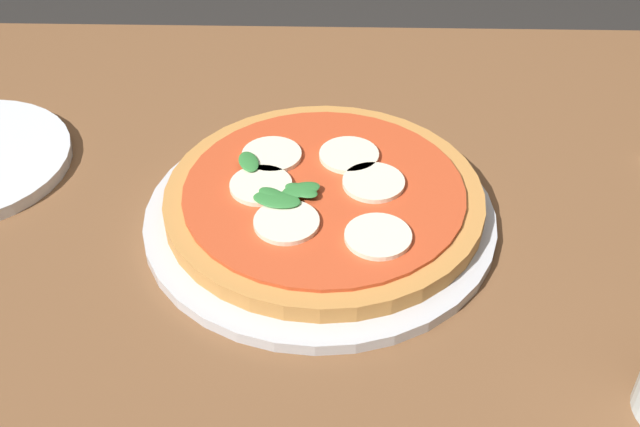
% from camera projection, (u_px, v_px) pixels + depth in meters
% --- Properties ---
extents(dining_table, '(1.53, 0.82, 0.78)m').
position_uv_depth(dining_table, '(361.00, 284.00, 0.89)').
color(dining_table, brown).
rests_on(dining_table, ground_plane).
extents(serving_tray, '(0.35, 0.35, 0.01)m').
position_uv_depth(serving_tray, '(320.00, 217.00, 0.81)').
color(serving_tray, silver).
rests_on(serving_tray, dining_table).
extents(pizza, '(0.32, 0.32, 0.03)m').
position_uv_depth(pizza, '(323.00, 197.00, 0.80)').
color(pizza, '#C6843F').
rests_on(pizza, serving_tray).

